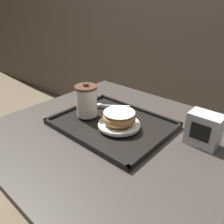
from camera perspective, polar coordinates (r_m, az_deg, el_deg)
The scene contains 7 objects.
cafe_table at distance 0.98m, azimuth 0.48°, elevation -13.92°, with size 0.92×0.86×0.74m.
serving_tray at distance 0.91m, azimuth -0.00°, elevation -3.20°, with size 0.45×0.36×0.02m.
coffee_cup_front at distance 0.93m, azimuth -6.65°, elevation 3.01°, with size 0.09×0.09×0.14m.
plate_with_chocolate_donut at distance 0.86m, azimuth 1.87°, elevation -3.17°, with size 0.17×0.17×0.01m.
donut_chocolate_glazed at distance 0.85m, azimuth 1.90°, elevation -1.37°, with size 0.13×0.13×0.05m.
spoon at distance 1.03m, azimuth -1.97°, elevation 1.87°, with size 0.14×0.11×0.01m.
napkin_dispenser at distance 0.83m, azimuth 22.85°, elevation -4.24°, with size 0.11×0.08×0.12m.
Camera 1 is at (0.49, -0.56, 1.21)m, focal length 35.00 mm.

